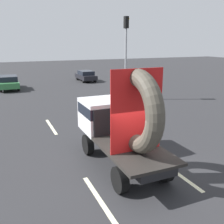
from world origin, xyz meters
name	(u,v)px	position (x,y,z in m)	size (l,w,h in m)	color
ground_plane	(140,176)	(0.00, 0.00, 0.00)	(120.00, 120.00, 0.00)	#28282B
flatbed_truck	(119,120)	(-0.25, 1.28, 1.78)	(2.02, 5.13, 3.90)	black
distant_sedan	(9,82)	(-3.49, 20.79, 0.75)	(1.84, 4.29, 1.40)	black
traffic_light	(126,48)	(5.26, 11.73, 4.26)	(0.42, 0.36, 6.63)	gray
lane_dash_left_near	(98,198)	(-1.87, -0.69, 0.00)	(2.70, 0.16, 0.01)	beige
lane_dash_left_far	(51,127)	(-1.87, 6.96, 0.00)	(2.88, 0.16, 0.01)	beige
lane_dash_right_near	(182,177)	(1.37, -0.70, 0.00)	(2.15, 0.16, 0.01)	beige
lane_dash_right_far	(104,120)	(1.37, 6.94, 0.00)	(2.97, 0.16, 0.01)	beige
oncoming_car	(86,76)	(5.50, 23.12, 0.69)	(1.68, 3.92, 1.28)	black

